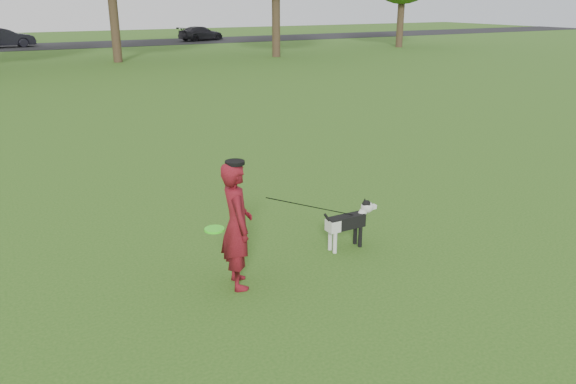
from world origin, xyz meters
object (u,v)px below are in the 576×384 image
man (237,225)px  dog (350,220)px  car_right (201,33)px  car_mid (3,38)px

man → dog: size_ratio=1.76×
car_right → man: bearing=145.6°
man → dog: man is taller
man → dog: bearing=-70.5°
man → dog: (1.80, 0.25, -0.37)m
dog → car_mid: bearing=93.0°
man → car_mid: size_ratio=0.38×
car_mid → car_right: size_ratio=1.04×
man → car_right: man is taller
car_mid → man: bearing=173.2°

